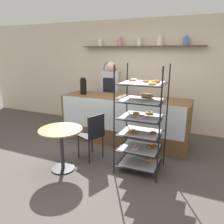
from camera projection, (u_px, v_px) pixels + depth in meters
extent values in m
plane|color=#4C4742|center=(104.00, 162.00, 3.97)|extent=(14.00, 14.00, 0.00)
cube|color=beige|center=(140.00, 75.00, 5.52)|extent=(10.00, 0.06, 2.70)
cube|color=#4C331E|center=(140.00, 46.00, 5.20)|extent=(2.99, 0.24, 0.02)
cylinder|color=silver|center=(100.00, 43.00, 5.58)|extent=(0.14, 0.14, 0.15)
sphere|color=silver|center=(100.00, 39.00, 5.55)|extent=(0.07, 0.07, 0.07)
cylinder|color=#CC7F99|center=(120.00, 42.00, 5.37)|extent=(0.12, 0.12, 0.17)
sphere|color=#CC7F99|center=(120.00, 38.00, 5.34)|extent=(0.06, 0.06, 0.06)
cylinder|color=silver|center=(139.00, 42.00, 5.18)|extent=(0.12, 0.12, 0.16)
sphere|color=silver|center=(139.00, 38.00, 5.15)|extent=(0.07, 0.07, 0.07)
cylinder|color=silver|center=(160.00, 41.00, 4.99)|extent=(0.15, 0.15, 0.19)
sphere|color=silver|center=(160.00, 36.00, 4.96)|extent=(0.08, 0.08, 0.08)
cylinder|color=#4C7FB2|center=(186.00, 42.00, 4.77)|extent=(0.12, 0.12, 0.17)
sphere|color=#4C7FB2|center=(186.00, 37.00, 4.75)|extent=(0.07, 0.07, 0.07)
cylinder|color=navy|center=(110.00, 68.00, 5.76)|extent=(0.34, 0.03, 0.34)
cylinder|color=white|center=(109.00, 68.00, 5.74)|extent=(0.29, 0.00, 0.29)
cube|color=brown|center=(124.00, 120.00, 4.75)|extent=(2.71, 0.76, 1.00)
cube|color=silver|center=(118.00, 117.00, 4.36)|extent=(2.61, 0.01, 0.64)
cylinder|color=black|center=(114.00, 123.00, 3.37)|extent=(0.02, 0.02, 1.75)
cylinder|color=black|center=(159.00, 129.00, 3.10)|extent=(0.02, 0.02, 1.75)
cylinder|color=black|center=(127.00, 113.00, 3.88)|extent=(0.02, 0.02, 1.75)
cylinder|color=black|center=(167.00, 118.00, 3.61)|extent=(0.02, 0.02, 1.75)
cube|color=black|center=(140.00, 163.00, 3.70)|extent=(0.67, 0.55, 0.01)
cube|color=silver|center=(140.00, 162.00, 3.69)|extent=(0.60, 0.49, 0.01)
ellipsoid|color=olive|center=(151.00, 159.00, 3.71)|extent=(0.22, 0.12, 0.07)
ellipsoid|color=#B27F47|center=(154.00, 158.00, 3.74)|extent=(0.23, 0.12, 0.07)
ellipsoid|color=tan|center=(147.00, 159.00, 3.70)|extent=(0.19, 0.12, 0.07)
ellipsoid|color=#B27F47|center=(150.00, 160.00, 3.66)|extent=(0.17, 0.12, 0.08)
cube|color=black|center=(140.00, 148.00, 3.63)|extent=(0.67, 0.55, 0.01)
cube|color=silver|center=(140.00, 147.00, 3.62)|extent=(0.60, 0.49, 0.01)
torus|color=#EAB2C1|center=(135.00, 148.00, 3.53)|extent=(0.11, 0.11, 0.04)
torus|color=silver|center=(137.00, 146.00, 3.64)|extent=(0.11, 0.11, 0.03)
torus|color=gold|center=(150.00, 146.00, 3.63)|extent=(0.12, 0.12, 0.03)
torus|color=brown|center=(154.00, 147.00, 3.59)|extent=(0.13, 0.13, 0.04)
cube|color=black|center=(141.00, 133.00, 3.55)|extent=(0.67, 0.55, 0.01)
cube|color=silver|center=(141.00, 132.00, 3.55)|extent=(0.60, 0.49, 0.01)
torus|color=brown|center=(132.00, 133.00, 3.44)|extent=(0.11, 0.11, 0.04)
torus|color=brown|center=(153.00, 133.00, 3.46)|extent=(0.11, 0.11, 0.03)
torus|color=gold|center=(133.00, 131.00, 3.54)|extent=(0.10, 0.10, 0.03)
cube|color=black|center=(141.00, 117.00, 3.48)|extent=(0.67, 0.55, 0.01)
cube|color=silver|center=(141.00, 116.00, 3.48)|extent=(0.60, 0.49, 0.01)
torus|color=gold|center=(136.00, 113.00, 3.57)|extent=(0.11, 0.11, 0.03)
torus|color=tan|center=(149.00, 113.00, 3.59)|extent=(0.13, 0.13, 0.04)
torus|color=#EAB2C1|center=(141.00, 117.00, 3.38)|extent=(0.13, 0.13, 0.03)
cube|color=black|center=(142.00, 101.00, 3.41)|extent=(0.67, 0.55, 0.01)
cube|color=silver|center=(142.00, 100.00, 3.40)|extent=(0.60, 0.49, 0.01)
ellipsoid|color=tan|center=(144.00, 95.00, 3.55)|extent=(0.16, 0.09, 0.08)
ellipsoid|color=#B27F47|center=(149.00, 96.00, 3.49)|extent=(0.20, 0.13, 0.08)
cube|color=black|center=(143.00, 84.00, 3.34)|extent=(0.67, 0.55, 0.01)
cube|color=silver|center=(143.00, 83.00, 3.33)|extent=(0.60, 0.49, 0.01)
torus|color=silver|center=(134.00, 80.00, 3.54)|extent=(0.10, 0.10, 0.03)
torus|color=brown|center=(132.00, 80.00, 3.48)|extent=(0.11, 0.11, 0.03)
torus|color=brown|center=(146.00, 81.00, 3.34)|extent=(0.11, 0.11, 0.03)
torus|color=brown|center=(156.00, 81.00, 3.29)|extent=(0.13, 0.13, 0.04)
torus|color=gold|center=(152.00, 83.00, 3.12)|extent=(0.13, 0.13, 0.03)
cube|color=#282833|center=(111.00, 112.00, 5.49)|extent=(0.27, 0.19, 0.92)
cube|color=#B2B2B7|center=(111.00, 83.00, 5.29)|extent=(0.44, 0.22, 0.55)
cube|color=black|center=(109.00, 88.00, 5.22)|extent=(0.31, 0.01, 0.46)
sphere|color=beige|center=(111.00, 66.00, 5.18)|extent=(0.23, 0.23, 0.23)
cylinder|color=#262628|center=(63.00, 168.00, 3.73)|extent=(0.39, 0.39, 0.02)
cylinder|color=#333338|center=(62.00, 150.00, 3.64)|extent=(0.06, 0.06, 0.68)
cylinder|color=olive|center=(61.00, 130.00, 3.54)|extent=(0.71, 0.71, 0.02)
cylinder|color=black|center=(92.00, 142.00, 4.30)|extent=(0.02, 0.02, 0.44)
cylinder|color=black|center=(78.00, 146.00, 4.08)|extent=(0.02, 0.02, 0.44)
cylinder|color=black|center=(103.00, 147.00, 4.07)|extent=(0.02, 0.02, 0.44)
cylinder|color=black|center=(89.00, 152.00, 3.86)|extent=(0.02, 0.02, 0.44)
cube|color=black|center=(90.00, 135.00, 4.02)|extent=(0.50, 0.50, 0.03)
cube|color=black|center=(96.00, 126.00, 3.84)|extent=(0.17, 0.34, 0.40)
cylinder|color=black|center=(83.00, 87.00, 4.89)|extent=(0.14, 0.14, 0.33)
ellipsoid|color=black|center=(83.00, 79.00, 4.84)|extent=(0.12, 0.12, 0.06)
cube|color=silver|center=(129.00, 98.00, 4.54)|extent=(0.51, 0.35, 0.01)
torus|color=gold|center=(134.00, 98.00, 4.41)|extent=(0.11, 0.11, 0.03)
torus|color=brown|center=(127.00, 97.00, 4.50)|extent=(0.12, 0.12, 0.03)
torus|color=silver|center=(125.00, 96.00, 4.63)|extent=(0.14, 0.14, 0.04)
torus|color=#EAB2C1|center=(124.00, 97.00, 4.47)|extent=(0.12, 0.12, 0.03)
torus|color=#EAB2C1|center=(132.00, 96.00, 4.58)|extent=(0.13, 0.13, 0.04)
torus|color=gold|center=(124.00, 96.00, 4.57)|extent=(0.11, 0.11, 0.03)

